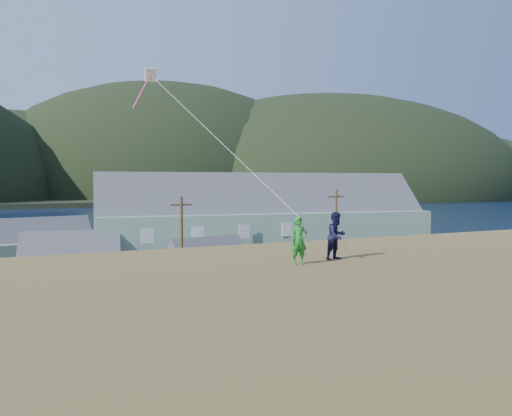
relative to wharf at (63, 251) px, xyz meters
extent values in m
plane|color=#0A1638|center=(6.00, -40.00, -0.45)|extent=(900.00, 900.00, 0.00)
cube|color=#4C3D19|center=(6.00, -42.00, -0.40)|extent=(110.00, 8.00, 0.10)
cube|color=#28282B|center=(6.00, -23.00, -0.39)|extent=(72.00, 36.00, 0.12)
cube|color=gray|center=(0.00, 0.00, 0.00)|extent=(26.00, 14.00, 0.90)
cube|color=black|center=(6.00, 290.00, 0.55)|extent=(900.00, 320.00, 2.00)
ellipsoid|color=black|center=(-14.00, 260.00, 1.55)|extent=(200.00, 180.00, 100.00)
ellipsoid|color=black|center=(76.00, 250.00, 1.55)|extent=(230.00, 207.00, 142.60)
ellipsoid|color=black|center=(186.00, 230.00, 1.55)|extent=(280.00, 252.00, 134.40)
ellipsoid|color=black|center=(306.00, 260.00, 1.55)|extent=(240.00, 216.00, 100.80)
cube|color=slate|center=(21.21, -20.66, 2.91)|extent=(38.77, 14.93, 6.48)
cube|color=#47474C|center=(21.21, -20.66, 7.88)|extent=(39.23, 14.69, 10.50)
cube|color=gray|center=(-0.53, -23.94, 1.18)|extent=(9.26, 6.87, 3.03)
cube|color=#47474C|center=(-0.53, -23.94, 3.46)|extent=(9.73, 6.77, 5.51)
cube|color=white|center=(11.37, -29.50, 1.04)|extent=(7.74, 6.25, 2.74)
cube|color=#47474C|center=(11.37, -29.50, 3.10)|extent=(8.22, 6.31, 4.86)
cube|color=gray|center=(-2.78, -11.63, 1.32)|extent=(11.36, 8.20, 3.29)
cube|color=#47474C|center=(-2.78, -11.63, 3.89)|extent=(11.83, 8.23, 6.10)
cylinder|color=#47331E|center=(6.11, -38.50, 4.11)|extent=(0.24, 0.24, 8.89)
cylinder|color=#47331E|center=(19.29, -38.50, 4.33)|extent=(0.24, 0.24, 9.32)
imported|color=maroon|center=(-5.11, -17.41, 0.35)|extent=(2.89, 5.15, 1.36)
imported|color=#335F80|center=(9.75, -14.60, 0.36)|extent=(1.59, 4.24, 1.38)
imported|color=black|center=(3.25, -14.94, 0.39)|extent=(1.74, 4.26, 1.45)
imported|color=#B6B6B6|center=(-1.21, -14.72, 0.38)|extent=(2.18, 4.97, 1.42)
imported|color=black|center=(2.46, -22.22, 0.37)|extent=(2.55, 5.06, 1.41)
imported|color=navy|center=(4.70, -23.26, 0.38)|extent=(2.10, 4.31, 1.42)
imported|color=silver|center=(-5.59, -21.08, 0.34)|extent=(2.26, 4.82, 1.33)
imported|color=#207823|center=(4.75, -58.40, 7.58)|extent=(0.64, 0.46, 1.65)
imported|color=#151336|center=(6.55, -58.00, 7.63)|extent=(0.99, 0.86, 1.76)
cube|color=beige|center=(1.01, -52.20, 14.12)|extent=(0.48, 0.45, 0.60)
cylinder|color=#FF4385|center=(0.41, -53.45, 13.22)|extent=(0.06, 0.06, 3.31)
cylinder|color=white|center=(2.88, -55.30, 11.26)|extent=(0.02, 0.02, 9.23)
camera|label=1|loc=(-3.60, -73.45, 9.61)|focal=35.00mm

